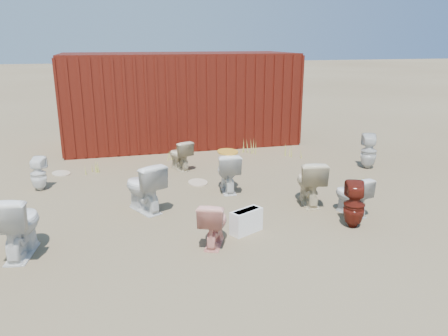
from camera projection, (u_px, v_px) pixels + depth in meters
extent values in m
plane|color=brown|center=(233.00, 209.00, 7.32)|extent=(100.00, 100.00, 0.00)
cube|color=#4E120D|center=(180.00, 99.00, 11.80)|extent=(6.00, 2.40, 2.40)
imported|color=white|center=(18.00, 224.00, 5.66)|extent=(0.61, 0.91, 0.86)
imported|color=#EE9A89|center=(214.00, 223.00, 5.98)|extent=(0.59, 0.72, 0.64)
imported|color=white|center=(144.00, 187.00, 7.15)|extent=(0.77, 0.93, 0.83)
imported|color=#5C180F|center=(354.00, 205.00, 6.54)|extent=(0.42, 0.42, 0.70)
imported|color=silver|center=(352.00, 195.00, 7.03)|extent=(0.51, 0.70, 0.64)
imported|color=white|center=(38.00, 174.00, 8.16)|extent=(0.36, 0.36, 0.64)
imported|color=#C4B590|center=(180.00, 155.00, 9.48)|extent=(0.57, 0.72, 0.65)
imported|color=beige|center=(310.00, 182.00, 7.46)|extent=(0.59, 0.85, 0.79)
imported|color=white|center=(228.00, 172.00, 8.11)|extent=(0.49, 0.77, 0.75)
imported|color=silver|center=(369.00, 151.00, 9.56)|extent=(0.46, 0.46, 0.76)
ellipsoid|color=orange|center=(228.00, 152.00, 8.00)|extent=(0.38, 0.47, 0.02)
cube|color=white|center=(246.00, 221.00, 6.40)|extent=(0.54, 0.40, 0.35)
ellipsoid|color=#C5AC8E|center=(198.00, 183.00, 8.65)|extent=(0.39, 0.50, 0.02)
ellipsoid|color=tan|center=(61.00, 173.00, 9.24)|extent=(0.53, 0.58, 0.02)
cone|color=#A4A542|center=(92.00, 167.00, 9.28)|extent=(0.36, 0.36, 0.27)
cone|color=#A4A542|center=(231.00, 158.00, 9.98)|extent=(0.32, 0.32, 0.27)
cone|color=#A4A542|center=(293.00, 151.00, 10.54)|extent=(0.36, 0.36, 0.28)
cone|color=#A4A542|center=(174.00, 154.00, 10.42)|extent=(0.30, 0.30, 0.23)
cone|color=#A4A542|center=(251.00, 147.00, 10.88)|extent=(0.34, 0.34, 0.33)
cone|color=#A4A542|center=(363.00, 184.00, 8.17)|extent=(0.28, 0.28, 0.27)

